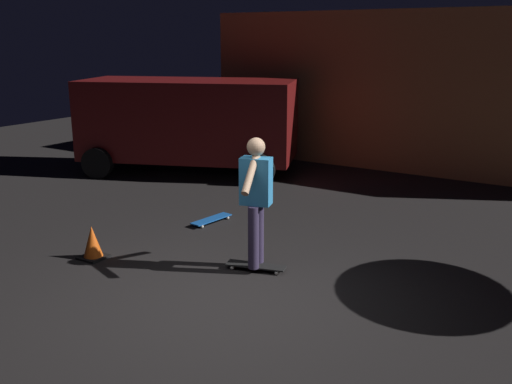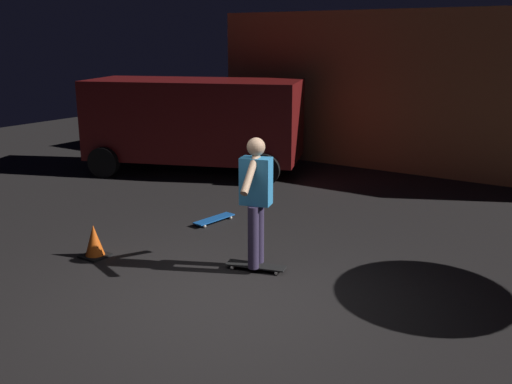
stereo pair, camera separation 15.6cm
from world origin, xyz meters
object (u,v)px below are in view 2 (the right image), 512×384
(parked_van, at_px, (195,120))
(skater, at_px, (256,193))
(traffic_cone, at_px, (94,242))
(skateboard_spare, at_px, (214,219))
(skateboard_ridden, at_px, (256,266))

(parked_van, bearing_deg, skater, -43.32)
(parked_van, xyz_separation_m, traffic_cone, (2.17, -4.87, -0.95))
(skateboard_spare, xyz_separation_m, traffic_cone, (-0.45, -2.12, 0.16))
(parked_van, height_order, skateboard_spare, parked_van)
(skateboard_ridden, distance_m, skateboard_spare, 2.10)
(skateboard_ridden, bearing_deg, traffic_cone, -158.46)
(skater, bearing_deg, skateboard_ridden, 90.00)
(parked_van, height_order, traffic_cone, parked_van)
(parked_van, bearing_deg, traffic_cone, -65.94)
(skateboard_ridden, height_order, skater, skater)
(skateboard_ridden, bearing_deg, skateboard_spare, 142.29)
(parked_van, xyz_separation_m, skateboard_ridden, (4.28, -4.04, -1.11))
(parked_van, bearing_deg, skateboard_spare, -46.42)
(skateboard_ridden, height_order, traffic_cone, traffic_cone)
(skateboard_spare, bearing_deg, skater, -37.71)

